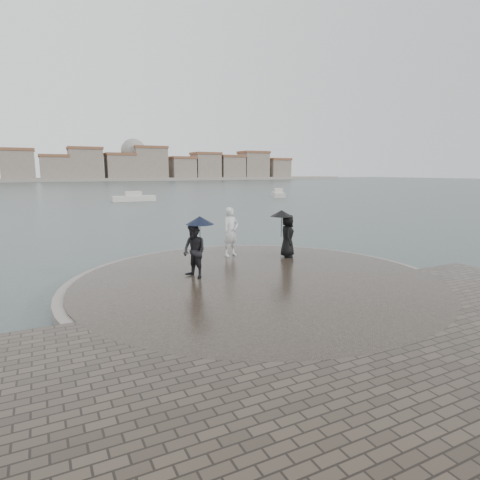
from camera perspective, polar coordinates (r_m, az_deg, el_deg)
ground at (r=10.75m, az=11.80°, el=-11.57°), size 400.00×400.00×0.00m
kerb_ring at (r=13.46m, az=2.50°, el=-6.26°), size 12.50×12.50×0.32m
quay_tip at (r=13.46m, az=2.50°, el=-6.18°), size 11.90×11.90×0.36m
statue at (r=16.71m, az=-1.31°, el=1.18°), size 0.84×0.66×2.04m
visitor_left at (r=13.38m, az=-6.36°, el=-0.71°), size 1.21×1.11×2.04m
visitor_right at (r=16.58m, az=6.60°, el=1.30°), size 1.20×1.10×1.95m
far_skyline at (r=168.50m, az=-27.04°, el=9.31°), size 260.00×20.00×37.00m
boats at (r=56.94m, az=-4.09°, el=6.23°), size 26.20×5.63×1.50m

